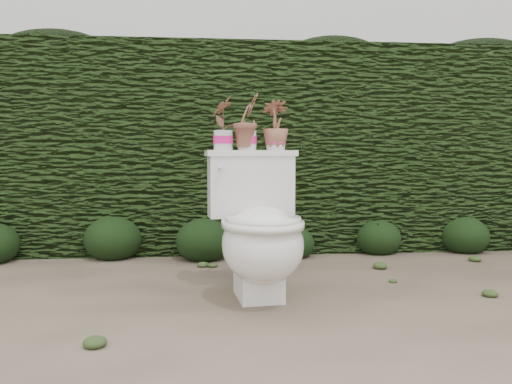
{
  "coord_description": "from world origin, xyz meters",
  "views": [
    {
      "loc": [
        -0.24,
        -2.6,
        0.74
      ],
      "look_at": [
        0.01,
        0.09,
        0.55
      ],
      "focal_mm": 35.0,
      "sensor_mm": 36.0,
      "label": 1
    }
  ],
  "objects": [
    {
      "name": "potted_plant_right",
      "position": [
        0.13,
        0.2,
        0.91
      ],
      "size": [
        0.17,
        0.17,
        0.26
      ],
      "primitive_type": "imported",
      "rotation": [
        0.0,
        0.0,
        3.33
      ],
      "color": "#2E651F",
      "rests_on": "toilet"
    },
    {
      "name": "liriope_clump_5",
      "position": [
        1.05,
        1.13,
        0.14
      ],
      "size": [
        0.36,
        0.36,
        0.29
      ],
      "primitive_type": "ellipsoid",
      "color": "black",
      "rests_on": "ground"
    },
    {
      "name": "liriope_clump_2",
      "position": [
        -0.95,
        1.12,
        0.17
      ],
      "size": [
        0.42,
        0.42,
        0.34
      ],
      "primitive_type": "ellipsoid",
      "color": "black",
      "rests_on": "ground"
    },
    {
      "name": "toilet",
      "position": [
        0.01,
        -0.05,
        0.36
      ],
      "size": [
        0.52,
        0.72,
        0.78
      ],
      "rotation": [
        0.0,
        0.0,
        0.11
      ],
      "color": "white",
      "rests_on": "ground"
    },
    {
      "name": "potted_plant_center",
      "position": [
        -0.03,
        0.19,
        0.93
      ],
      "size": [
        0.21,
        0.22,
        0.31
      ],
      "primitive_type": "imported",
      "rotation": [
        0.0,
        0.0,
        0.92
      ],
      "color": "#2E651F",
      "rests_on": "toilet"
    },
    {
      "name": "hedge",
      "position": [
        0.0,
        1.6,
        0.8
      ],
      "size": [
        8.0,
        1.0,
        1.6
      ],
      "primitive_type": "cube",
      "color": "#263D14",
      "rests_on": "ground"
    },
    {
      "name": "potted_plant_left",
      "position": [
        -0.17,
        0.17,
        0.92
      ],
      "size": [
        0.15,
        0.18,
        0.28
      ],
      "primitive_type": "imported",
      "rotation": [
        0.0,
        0.0,
        4.28
      ],
      "color": "#2E651F",
      "rests_on": "toilet"
    },
    {
      "name": "liriope_clump_3",
      "position": [
        -0.29,
        1.01,
        0.16
      ],
      "size": [
        0.41,
        0.41,
        0.33
      ],
      "primitive_type": "ellipsoid",
      "color": "black",
      "rests_on": "ground"
    },
    {
      "name": "liriope_clump_4",
      "position": [
        0.37,
        1.03,
        0.13
      ],
      "size": [
        0.33,
        0.33,
        0.26
      ],
      "primitive_type": "ellipsoid",
      "color": "black",
      "rests_on": "ground"
    },
    {
      "name": "liriope_clump_6",
      "position": [
        1.74,
        1.12,
        0.15
      ],
      "size": [
        0.38,
        0.38,
        0.3
      ],
      "primitive_type": "ellipsoid",
      "color": "black",
      "rests_on": "ground"
    },
    {
      "name": "house_wall",
      "position": [
        0.6,
        6.0,
        2.0
      ],
      "size": [
        8.0,
        3.5,
        4.0
      ],
      "primitive_type": "cube",
      "color": "silver",
      "rests_on": "ground"
    },
    {
      "name": "ground",
      "position": [
        0.0,
        0.0,
        0.0
      ],
      "size": [
        60.0,
        60.0,
        0.0
      ],
      "primitive_type": "plane",
      "color": "#816E59",
      "rests_on": "ground"
    }
  ]
}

